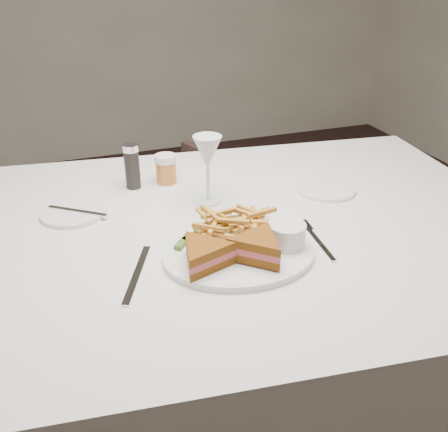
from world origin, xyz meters
TOP-DOWN VIEW (x-y plane):
  - table at (0.23, -0.06)m, footprint 1.61×1.17m
  - chair_far at (0.33, 0.76)m, footprint 0.76×0.74m
  - table_setting at (0.23, -0.11)m, footprint 0.81×0.64m

SIDE VIEW (x-z plane):
  - chair_far at x=0.33m, z-range 0.00..0.61m
  - table at x=0.23m, z-range 0.00..0.75m
  - table_setting at x=0.23m, z-range 0.70..0.88m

